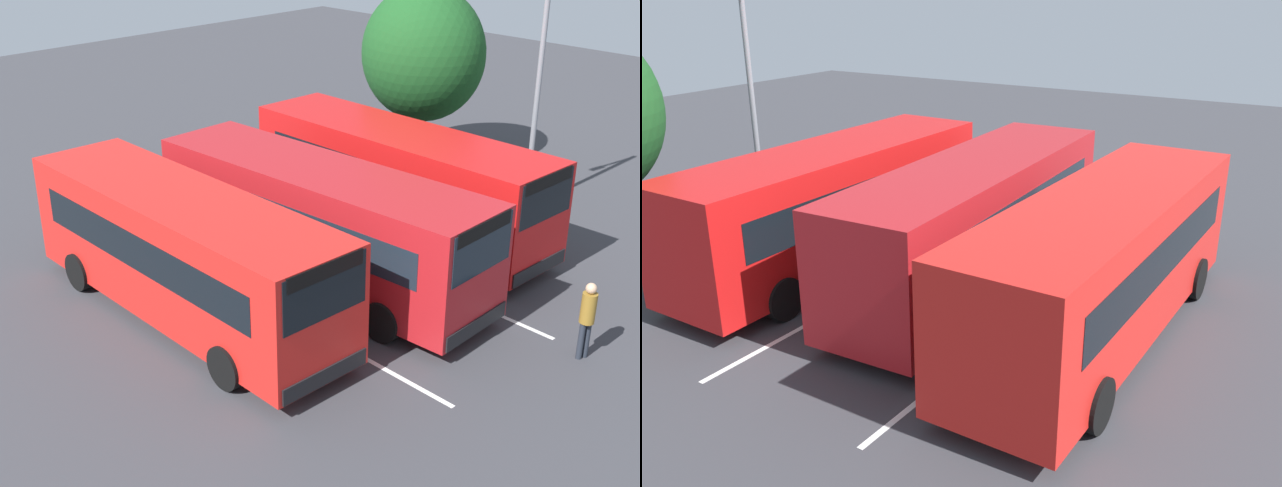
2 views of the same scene
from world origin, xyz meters
TOP-DOWN VIEW (x-y plane):
  - ground_plane at (0.00, 0.00)m, footprint 62.42×62.42m
  - bus_far_left at (-0.59, -3.54)m, footprint 9.41×2.75m
  - bus_center_left at (0.33, -0.09)m, footprint 9.44×2.84m
  - bus_center_right at (-0.28, 3.63)m, footprint 9.41×2.74m
  - pedestrian at (6.82, 1.40)m, footprint 0.41×0.41m
  - street_lamp at (1.19, 7.62)m, footprint 0.53×2.34m
  - lane_stripe_outer_left at (0.00, -1.84)m, footprint 12.00×0.50m
  - lane_stripe_inner_left at (0.00, 1.84)m, footprint 12.00×0.50m

SIDE VIEW (x-z plane):
  - ground_plane at x=0.00m, z-range 0.00..0.00m
  - lane_stripe_outer_left at x=0.00m, z-range 0.00..0.01m
  - lane_stripe_inner_left at x=0.00m, z-range 0.00..0.01m
  - pedestrian at x=6.82m, z-range 0.17..1.96m
  - bus_far_left at x=-0.59m, z-range 0.16..3.20m
  - bus_center_left at x=0.33m, z-range 0.16..3.20m
  - bus_center_right at x=-0.28m, z-range 0.16..3.20m
  - street_lamp at x=1.19m, z-range 0.56..7.67m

